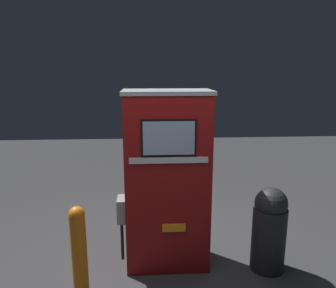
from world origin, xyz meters
TOP-DOWN VIEW (x-y plane):
  - ground_plane at (0.00, 0.00)m, footprint 14.00×14.00m
  - gas_pump at (-0.00, 0.24)m, footprint 0.99×0.51m
  - safety_bollard at (-0.86, -0.25)m, footprint 0.15×0.15m
  - trash_bin at (1.08, 0.06)m, footprint 0.36×0.36m

SIDE VIEW (x-z plane):
  - ground_plane at x=0.00m, z-range 0.00..0.00m
  - trash_bin at x=1.08m, z-range 0.01..0.94m
  - safety_bollard at x=-0.86m, z-range 0.03..0.94m
  - gas_pump at x=0.00m, z-range 0.00..1.93m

